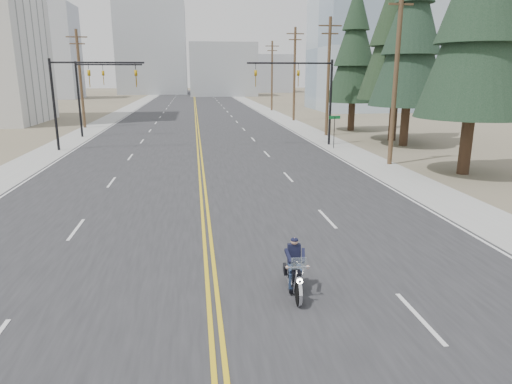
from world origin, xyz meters
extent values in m
cube|color=#303033|center=(0.00, 70.00, 0.01)|extent=(20.00, 200.00, 0.01)
cube|color=#A5A5A0|center=(-11.50, 70.00, 0.01)|extent=(3.00, 200.00, 0.01)
cube|color=#A5A5A0|center=(11.50, 70.00, 0.01)|extent=(3.00, 200.00, 0.01)
cylinder|color=black|center=(-11.00, 32.00, 3.50)|extent=(0.20, 0.20, 7.00)
cylinder|color=black|center=(-7.50, 32.00, 6.70)|extent=(7.00, 0.14, 0.14)
imported|color=#BF8C0C|center=(-8.20, 32.00, 6.05)|extent=(0.21, 0.26, 1.30)
imported|color=#BF8C0C|center=(-4.70, 32.00, 6.05)|extent=(0.21, 0.26, 1.30)
cylinder|color=black|center=(11.00, 32.00, 3.50)|extent=(0.20, 0.20, 7.00)
cylinder|color=black|center=(7.50, 32.00, 6.70)|extent=(7.00, 0.14, 0.14)
imported|color=#BF8C0C|center=(8.20, 32.00, 6.05)|extent=(0.21, 0.26, 1.30)
imported|color=#BF8C0C|center=(4.70, 32.00, 6.05)|extent=(0.21, 0.26, 1.30)
cylinder|color=black|center=(-11.00, 40.00, 3.50)|extent=(0.20, 0.20, 7.00)
cylinder|color=black|center=(-8.00, 40.00, 6.70)|extent=(6.00, 0.14, 0.14)
imported|color=#BF8C0C|center=(-8.60, 40.00, 6.05)|extent=(0.21, 0.26, 1.30)
imported|color=#BF8C0C|center=(-5.60, 40.00, 6.05)|extent=(0.21, 0.26, 1.30)
cylinder|color=black|center=(10.80, 30.00, 1.30)|extent=(0.06, 0.06, 2.60)
cube|color=#0C5926|center=(10.80, 30.00, 2.50)|extent=(0.90, 0.03, 0.25)
cylinder|color=brown|center=(12.50, 23.00, 5.75)|extent=(0.30, 0.30, 11.50)
cube|color=brown|center=(12.50, 23.00, 10.00)|extent=(1.60, 0.12, 0.12)
cylinder|color=brown|center=(12.50, 38.00, 5.50)|extent=(0.30, 0.30, 11.00)
cube|color=brown|center=(12.50, 38.00, 10.20)|extent=(2.20, 0.12, 0.12)
cube|color=brown|center=(12.50, 38.00, 9.50)|extent=(1.60, 0.12, 0.12)
cylinder|color=brown|center=(12.50, 53.00, 5.75)|extent=(0.30, 0.30, 11.50)
cube|color=brown|center=(12.50, 53.00, 10.70)|extent=(2.20, 0.12, 0.12)
cube|color=brown|center=(12.50, 53.00, 10.00)|extent=(1.60, 0.12, 0.12)
cylinder|color=brown|center=(12.50, 70.00, 5.50)|extent=(0.30, 0.30, 11.00)
cube|color=brown|center=(12.50, 70.00, 10.20)|extent=(2.20, 0.12, 0.12)
cube|color=brown|center=(12.50, 70.00, 9.50)|extent=(1.60, 0.12, 0.12)
cylinder|color=brown|center=(-12.50, 48.00, 5.25)|extent=(0.30, 0.30, 10.50)
cube|color=brown|center=(-12.50, 48.00, 9.70)|extent=(2.20, 0.12, 0.12)
cube|color=brown|center=(-12.50, 48.00, 9.00)|extent=(1.60, 0.12, 0.12)
cube|color=#9EB5CC|center=(32.00, 70.00, 10.00)|extent=(24.00, 16.00, 20.00)
cube|color=#B7BCC6|center=(-35.00, 115.00, 11.00)|extent=(14.00, 12.00, 22.00)
cube|color=#ADB2B7|center=(8.00, 125.00, 7.00)|extent=(18.00, 14.00, 14.00)
cube|color=#B7BCC6|center=(40.00, 110.00, 9.00)|extent=(16.00, 12.00, 18.00)
cube|color=#ADB2B7|center=(-12.00, 140.00, 13.00)|extent=(20.00, 15.00, 26.00)
cube|color=#B7BCC6|center=(25.00, 150.00, 6.00)|extent=(14.00, 14.00, 12.00)
cube|color=#ADB2B7|center=(-50.00, 130.00, 8.00)|extent=(12.00, 12.00, 16.00)
cylinder|color=#382619|center=(15.67, 19.58, 1.69)|extent=(0.66, 0.66, 3.37)
cone|color=black|center=(15.67, 19.58, 8.43)|extent=(6.37, 6.37, 10.12)
cylinder|color=#382619|center=(17.07, 30.70, 1.65)|extent=(0.72, 0.72, 3.30)
cone|color=black|center=(17.07, 30.70, 8.26)|extent=(6.19, 6.19, 9.91)
cone|color=black|center=(17.07, 30.70, 11.07)|extent=(4.64, 4.64, 7.43)
cylinder|color=#382619|center=(17.46, 33.92, 1.84)|extent=(0.65, 0.65, 3.69)
cone|color=black|center=(17.46, 33.92, 9.22)|extent=(6.64, 6.64, 11.07)
cylinder|color=#382619|center=(16.31, 41.74, 1.50)|extent=(0.70, 0.70, 2.99)
cone|color=black|center=(16.31, 41.74, 7.48)|extent=(5.58, 5.58, 8.97)
cone|color=black|center=(16.31, 41.74, 10.02)|extent=(4.19, 4.19, 6.73)
cone|color=black|center=(16.31, 41.74, 12.56)|extent=(2.79, 2.79, 4.79)
camera|label=1|loc=(-0.35, -5.46, 5.84)|focal=32.00mm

